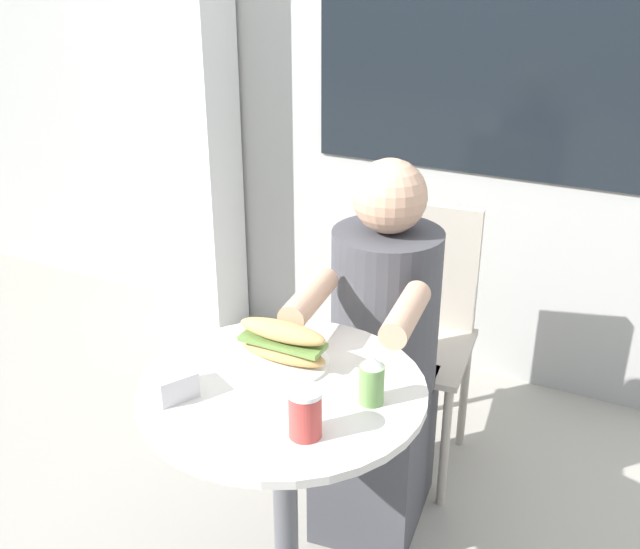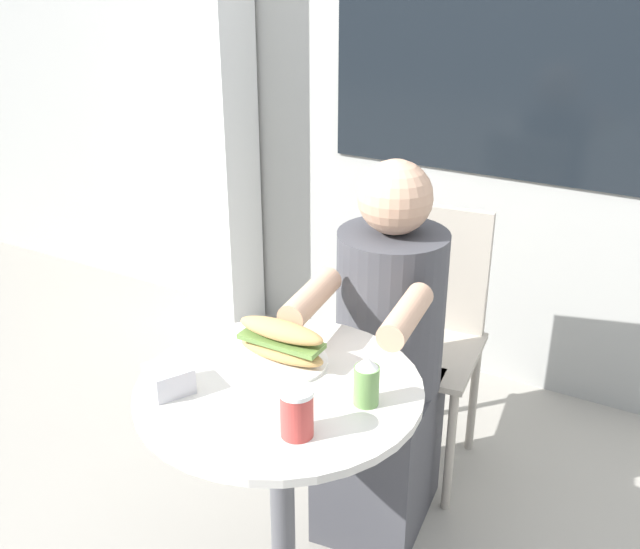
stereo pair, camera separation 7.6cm
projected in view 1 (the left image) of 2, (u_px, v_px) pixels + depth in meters
storefront_wall at (488, 13)px, 2.60m from camera, size 8.00×0.09×2.80m
lattice_pillar at (195, 58)px, 3.00m from camera, size 0.24×0.24×2.40m
cafe_table at (284, 457)px, 1.76m from camera, size 0.65×0.65×0.72m
diner_chair at (417, 314)px, 2.43m from camera, size 0.42×0.42×0.87m
seated_diner at (380, 373)px, 2.16m from camera, size 0.36×0.57×1.12m
sandwich_on_plate at (283, 346)px, 1.75m from camera, size 0.22×0.22×0.11m
drink_cup at (305, 413)px, 1.49m from camera, size 0.07×0.07×0.11m
napkin_box at (172, 382)px, 1.63m from camera, size 0.12×0.12×0.06m
condiment_bottle at (372, 380)px, 1.60m from camera, size 0.06×0.06×0.11m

